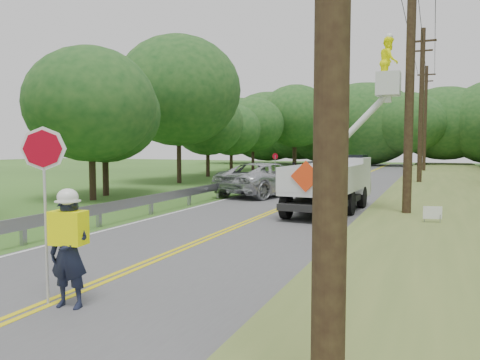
% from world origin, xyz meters
% --- Properties ---
extents(ground, '(140.00, 140.00, 0.00)m').
position_xyz_m(ground, '(0.00, 0.00, 0.00)').
color(ground, '#345821').
rests_on(ground, ground).
extents(road, '(7.20, 96.00, 0.03)m').
position_xyz_m(road, '(0.00, 14.00, 0.01)').
color(road, '#535356').
rests_on(road, ground).
extents(guardrail, '(0.18, 48.00, 0.77)m').
position_xyz_m(guardrail, '(-4.02, 14.91, 0.55)').
color(guardrail, gray).
rests_on(guardrail, ground).
extents(utility_poles, '(1.60, 43.30, 10.00)m').
position_xyz_m(utility_poles, '(5.00, 17.02, 5.27)').
color(utility_poles, black).
rests_on(utility_poles, ground).
extents(tall_grass_verge, '(7.00, 96.00, 0.30)m').
position_xyz_m(tall_grass_verge, '(7.10, 14.00, 0.15)').
color(tall_grass_verge, '#597033').
rests_on(tall_grass_verge, ground).
extents(treeline_left, '(10.60, 57.63, 10.37)m').
position_xyz_m(treeline_left, '(-10.60, 30.04, 5.59)').
color(treeline_left, '#332319').
rests_on(treeline_left, ground).
extents(treeline_horizon, '(55.29, 13.96, 11.04)m').
position_xyz_m(treeline_horizon, '(0.43, 56.39, 5.50)').
color(treeline_horizon, '#1A481C').
rests_on(treeline_horizon, ground).
extents(flagger, '(1.12, 0.52, 2.90)m').
position_xyz_m(flagger, '(0.46, -2.26, 1.05)').
color(flagger, '#191E33').
rests_on(flagger, road).
extents(bucket_truck, '(3.85, 6.46, 6.32)m').
position_xyz_m(bucket_truck, '(2.30, 10.85, 1.47)').
color(bucket_truck, black).
rests_on(bucket_truck, road).
extents(suv_silver, '(4.58, 6.78, 1.72)m').
position_xyz_m(suv_silver, '(-2.21, 15.16, 0.88)').
color(suv_silver, '#B7BABF').
rests_on(suv_silver, road).
extents(suv_darkgrey, '(2.99, 5.53, 1.52)m').
position_xyz_m(suv_darkgrey, '(-1.72, 25.08, 0.78)').
color(suv_darkgrey, '#313238').
rests_on(suv_darkgrey, road).
extents(stop_sign_permanent, '(0.35, 0.32, 2.11)m').
position_xyz_m(stop_sign_permanent, '(-4.36, 22.86, 1.36)').
color(stop_sign_permanent, gray).
rests_on(stop_sign_permanent, ground).
extents(yard_sign, '(0.54, 0.16, 0.79)m').
position_xyz_m(yard_sign, '(5.83, 7.12, 0.57)').
color(yard_sign, white).
rests_on(yard_sign, ground).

